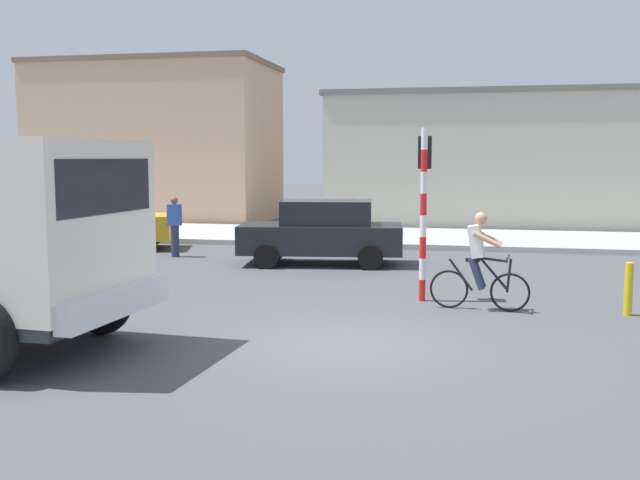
# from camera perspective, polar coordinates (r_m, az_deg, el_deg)

# --- Properties ---
(ground_plane) EXTENTS (120.00, 120.00, 0.00)m
(ground_plane) POSITION_cam_1_polar(r_m,az_deg,el_deg) (10.61, 1.54, -8.06)
(ground_plane) COLOR #4C4C51
(sidewalk_far) EXTENTS (80.00, 5.00, 0.16)m
(sidewalk_far) POSITION_cam_1_polar(r_m,az_deg,el_deg) (23.65, 7.31, 0.17)
(sidewalk_far) COLOR #ADADA8
(sidewalk_far) RESTS_ON ground
(cyclist) EXTENTS (1.72, 0.52, 1.72)m
(cyclist) POSITION_cam_1_polar(r_m,az_deg,el_deg) (13.01, 12.31, -1.62)
(cyclist) COLOR black
(cyclist) RESTS_ON ground
(traffic_light_pole) EXTENTS (0.24, 0.43, 3.20)m
(traffic_light_pole) POSITION_cam_1_polar(r_m,az_deg,el_deg) (13.62, 8.11, 3.91)
(traffic_light_pole) COLOR red
(traffic_light_pole) RESTS_ON ground
(car_red_near) EXTENTS (4.19, 2.27, 1.60)m
(car_red_near) POSITION_cam_1_polar(r_m,az_deg,el_deg) (18.14, 0.18, 0.65)
(car_red_near) COLOR #1E2328
(car_red_near) RESTS_ON ground
(car_white_mid) EXTENTS (4.30, 2.67, 1.60)m
(car_white_mid) POSITION_cam_1_polar(r_m,az_deg,el_deg) (22.04, -16.62, 1.42)
(car_white_mid) COLOR gold
(car_white_mid) RESTS_ON ground
(pedestrian_near_kerb) EXTENTS (0.34, 0.22, 1.62)m
(pedestrian_near_kerb) POSITION_cam_1_polar(r_m,az_deg,el_deg) (19.89, -11.27, 1.12)
(pedestrian_near_kerb) COLOR #2D334C
(pedestrian_near_kerb) RESTS_ON ground
(bollard_far) EXTENTS (0.14, 0.14, 0.90)m
(bollard_far) POSITION_cam_1_polar(r_m,az_deg,el_deg) (13.40, 22.94, -3.55)
(bollard_far) COLOR gold
(bollard_far) RESTS_ON ground
(building_corner_left) EXTENTS (9.59, 5.73, 6.55)m
(building_corner_left) POSITION_cam_1_polar(r_m,az_deg,el_deg) (31.76, -12.51, 7.46)
(building_corner_left) COLOR tan
(building_corner_left) RESTS_ON ground
(building_mid_block) EXTENTS (11.92, 7.34, 5.08)m
(building_mid_block) POSITION_cam_1_polar(r_m,az_deg,el_deg) (29.79, 12.77, 6.11)
(building_mid_block) COLOR #B2AD9E
(building_mid_block) RESTS_ON ground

